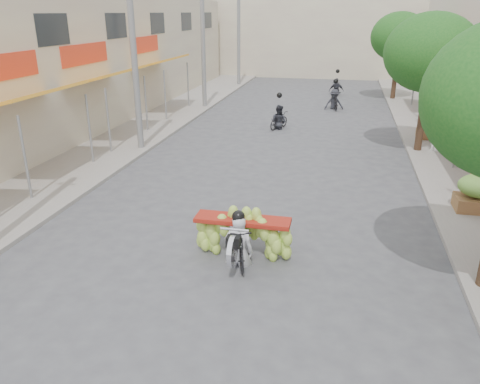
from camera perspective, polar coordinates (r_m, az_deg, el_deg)
name	(u,v)px	position (r m, az deg, el deg)	size (l,w,h in m)	color
sidewalk_left	(136,129)	(22.58, -12.62, 7.46)	(4.00, 60.00, 0.12)	gray
sidewalk_right	(455,147)	(21.05, 24.76, 5.03)	(4.00, 60.00, 0.12)	gray
shophouse_row_left	(17,64)	(23.82, -25.56, 13.85)	(9.77, 40.00, 6.00)	beige
far_building	(320,33)	(42.98, 9.75, 18.58)	(20.00, 6.00, 7.00)	beige
utility_pole_mid	(133,46)	(18.63, -12.89, 17.01)	(0.60, 0.24, 8.00)	slate
utility_pole_far	(203,35)	(27.06, -4.56, 18.58)	(0.60, 0.24, 8.00)	slate
utility_pole_back	(239,29)	(35.76, -0.17, 19.25)	(0.60, 0.24, 8.00)	slate
street_tree_mid	(431,53)	(19.17, 22.26, 15.40)	(3.40, 3.40, 5.25)	#3A2719
street_tree_far	(400,37)	(31.06, 18.88, 17.45)	(3.40, 3.40, 5.25)	#3A2719
produce_crate_far	(433,125)	(21.69, 22.46, 7.60)	(1.20, 0.88, 1.16)	brown
banana_motorbike	(241,231)	(10.28, 0.06, -4.73)	(2.20, 1.82, 2.17)	black
market_umbrella	(480,127)	(13.80, 27.19, 7.09)	(2.20, 2.20, 1.60)	#BA4418
pedestrian	(441,129)	(19.79, 23.31, 7.12)	(1.00, 0.89, 1.74)	silver
bg_motorbike_a	(279,112)	(22.38, 4.76, 9.68)	(1.01, 1.49, 1.95)	black
bg_motorbike_b	(335,95)	(27.44, 11.46, 11.55)	(1.15, 1.94, 1.95)	black
bg_motorbike_c	(337,83)	(32.20, 11.72, 12.93)	(1.03, 1.46, 1.95)	black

